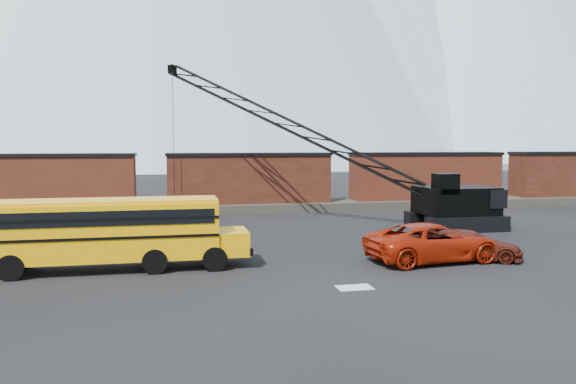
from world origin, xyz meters
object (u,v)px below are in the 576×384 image
object	(u,v)px
red_pickup	(434,242)
crawler_crane	(292,127)
school_bus	(112,231)
maroon_suv	(470,245)

from	to	relation	value
red_pickup	crawler_crane	xyz separation A→B (m)	(-3.75, 14.65, 5.91)
school_bus	crawler_crane	size ratio (longest dim) A/B	0.54
red_pickup	crawler_crane	bearing A→B (deg)	7.94
school_bus	maroon_suv	size ratio (longest dim) A/B	2.37
maroon_suv	crawler_crane	world-z (taller)	crawler_crane
crawler_crane	maroon_suv	bearing A→B (deg)	-68.89
red_pickup	maroon_suv	distance (m)	1.92
school_bus	red_pickup	size ratio (longest dim) A/B	1.76
school_bus	crawler_crane	world-z (taller)	crawler_crane
red_pickup	maroon_suv	xyz separation A→B (m)	(1.90, 0.01, -0.21)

